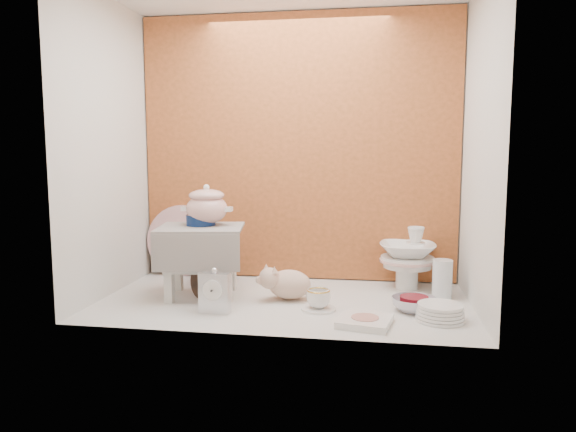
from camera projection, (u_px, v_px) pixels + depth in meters
name	position (u px, v px, depth m)	size (l,w,h in m)	color
ground	(283.00, 301.00, 2.62)	(1.80, 1.80, 0.00)	silver
niche_shell	(289.00, 112.00, 2.68)	(1.86, 1.03, 1.53)	#BD5D2F
step_stool	(202.00, 261.00, 2.69)	(0.42, 0.36, 0.36)	silver
soup_tureen	(207.00, 205.00, 2.70)	(0.25, 0.25, 0.21)	white
cobalt_bowl	(201.00, 220.00, 2.71)	(0.15, 0.15, 0.05)	#0A1E4E
floral_platter	(182.00, 241.00, 3.13)	(0.42, 0.06, 0.42)	silver
blue_white_vase	(214.00, 259.00, 2.99)	(0.25, 0.25, 0.26)	silver
lacquer_tray	(210.00, 278.00, 2.61)	(0.23, 0.09, 0.22)	black
mantel_clock	(215.00, 291.00, 2.41)	(0.14, 0.05, 0.21)	silver
plush_pig	(290.00, 284.00, 2.63)	(0.27, 0.19, 0.16)	#CDA791
teacup_saucer	(318.00, 309.00, 2.47)	(0.16, 0.16, 0.01)	white
gold_rim_teacup	(318.00, 298.00, 2.46)	(0.11, 0.11, 0.09)	white
lattice_dish	(365.00, 321.00, 2.26)	(0.21, 0.21, 0.03)	white
dinner_plate_stack	(440.00, 312.00, 2.31)	(0.21, 0.21, 0.07)	white
crystal_bowl	(414.00, 304.00, 2.45)	(0.20, 0.20, 0.06)	silver
clear_glass_vase	(442.00, 279.00, 2.66)	(0.10, 0.10, 0.20)	silver
porcelain_tower	(407.00, 258.00, 2.83)	(0.30, 0.30, 0.34)	white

